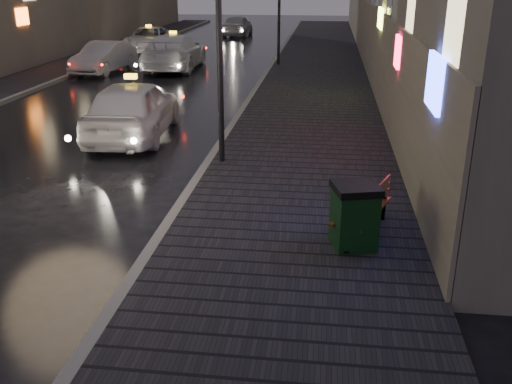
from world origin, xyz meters
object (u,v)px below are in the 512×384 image
lamp_near (219,20)px  taxi_near (133,108)px  trash_bin (354,215)px  car_left_mid (104,57)px  bench (365,210)px  taxi_far (149,39)px  taxi_mid (174,52)px  car_far (237,26)px

lamp_near → taxi_near: bearing=141.7°
trash_bin → car_left_mid: size_ratio=0.26×
lamp_near → bench: bearing=-49.3°
trash_bin → taxi_near: 9.04m
bench → taxi_far: (-11.65, 25.33, 0.12)m
bench → taxi_far: 27.88m
taxi_near → car_left_mid: taxi_near is taller
lamp_near → trash_bin: (3.04, -4.34, -2.78)m
trash_bin → taxi_mid: size_ratio=0.19×
taxi_far → car_far: 9.99m
trash_bin → car_far: size_ratio=0.25×
lamp_near → taxi_far: 23.29m
taxi_far → car_left_mid: bearing=-90.8°
taxi_near → lamp_near: bearing=137.6°
taxi_near → car_far: (-1.35, 28.30, -0.08)m
bench → taxi_far: size_ratio=0.36×
car_left_mid → taxi_mid: bearing=29.5°
taxi_far → taxi_mid: bearing=-66.5°
taxi_near → taxi_mid: (-2.04, 12.32, 0.01)m
trash_bin → bench: bearing=53.3°
car_left_mid → taxi_mid: 3.35m
lamp_near → car_left_mid: size_ratio=1.22×
bench → taxi_far: taxi_far is taller
lamp_near → car_far: (-4.37, 30.68, -2.72)m
car_left_mid → car_far: bearing=84.6°
trash_bin → taxi_near: bearing=116.8°
lamp_near → taxi_far: (-8.40, 21.54, -2.78)m
taxi_near → car_far: 28.34m
car_left_mid → taxi_far: car_left_mid is taller
car_left_mid → taxi_far: 8.13m
trash_bin → car_left_mid: bearing=107.0°
taxi_near → car_far: bearing=-91.4°
taxi_near → trash_bin: bearing=127.9°
lamp_near → bench: (3.26, -3.79, -2.90)m
bench → car_left_mid: car_left_mid is taller
taxi_near → taxi_far: taxi_near is taller
car_left_mid → car_far: 17.68m
taxi_near → car_left_mid: (-5.13, 11.03, -0.13)m
bench → taxi_mid: bearing=135.6°
car_left_mid → car_far: car_far is taller
lamp_near → taxi_mid: (-5.05, 14.70, -2.64)m
car_left_mid → lamp_near: bearing=-51.8°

